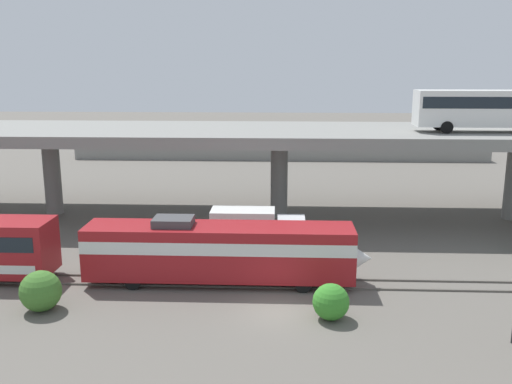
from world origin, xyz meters
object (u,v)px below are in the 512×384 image
object	(u,v)px
service_truck_east	(255,228)
parked_car_3	(290,137)
transit_bus_on_overpass	(490,107)
parked_car_0	(408,138)
parked_car_1	(354,138)
train_locomotive	(233,249)
parked_car_2	(165,137)

from	to	relation	value
service_truck_east	parked_car_3	world-z (taller)	parked_car_3
transit_bus_on_overpass	parked_car_0	xyz separation A→B (m)	(2.00, 37.60, -7.43)
parked_car_1	parked_car_3	world-z (taller)	same
parked_car_0	train_locomotive	bearing A→B (deg)	-112.89
parked_car_0	parked_car_2	xyz separation A→B (m)	(-36.53, -0.62, 0.00)
service_truck_east	parked_car_0	distance (m)	50.03
train_locomotive	parked_car_0	distance (m)	56.36
parked_car_1	parked_car_0	bearing A→B (deg)	3.47
service_truck_east	parked_car_0	size ratio (longest dim) A/B	1.56
train_locomotive	parked_car_3	size ratio (longest dim) A/B	4.27
service_truck_east	parked_car_1	bearing A→B (deg)	74.22
parked_car_3	train_locomotive	bearing A→B (deg)	85.30
parked_car_0	parked_car_3	size ratio (longest dim) A/B	1.06
transit_bus_on_overpass	parked_car_0	world-z (taller)	transit_bus_on_overpass
parked_car_0	transit_bus_on_overpass	bearing A→B (deg)	-93.05
service_truck_east	parked_car_2	world-z (taller)	parked_car_2
train_locomotive	service_truck_east	world-z (taller)	train_locomotive
transit_bus_on_overpass	parked_car_3	bearing A→B (deg)	-67.68
parked_car_3	parked_car_1	bearing A→B (deg)	174.49
train_locomotive	parked_car_2	xyz separation A→B (m)	(-14.61, 51.30, 0.27)
train_locomotive	service_truck_east	xyz separation A→B (m)	(1.07, 6.46, -0.55)
parked_car_0	parked_car_1	size ratio (longest dim) A/B	0.96
train_locomotive	transit_bus_on_overpass	world-z (taller)	transit_bus_on_overpass
parked_car_1	parked_car_2	bearing A→B (deg)	-179.74
parked_car_2	parked_car_3	world-z (taller)	same
transit_bus_on_overpass	parked_car_0	distance (m)	38.38
train_locomotive	parked_car_2	world-z (taller)	train_locomotive
transit_bus_on_overpass	parked_car_1	xyz separation A→B (m)	(-6.14, 37.10, -7.42)
transit_bus_on_overpass	service_truck_east	distance (m)	22.02
transit_bus_on_overpass	parked_car_3	size ratio (longest dim) A/B	2.92
transit_bus_on_overpass	parked_car_1	size ratio (longest dim) A/B	2.64
train_locomotive	parked_car_3	world-z (taller)	train_locomotive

